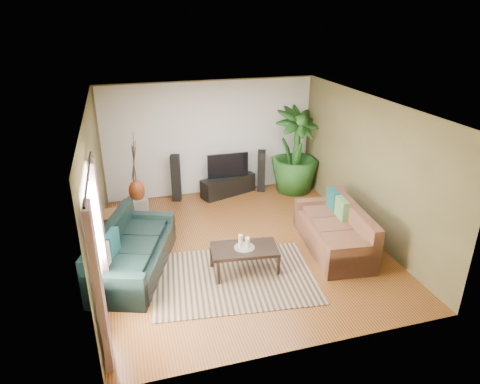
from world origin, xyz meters
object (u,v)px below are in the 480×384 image
object	(u,v)px
coffee_table	(244,259)
pedestal	(138,206)
television	(228,165)
tv_stand	(228,186)
sofa_left	(134,249)
side_table	(118,225)
speaker_left	(176,178)
speaker_right	(261,171)
sofa_right	(334,228)
vase	(137,191)
potted_plant	(295,151)

from	to	relation	value
coffee_table	pedestal	size ratio (longest dim) A/B	2.98
coffee_table	television	bearing A→B (deg)	87.48
tv_stand	sofa_left	bearing A→B (deg)	-149.93
television	tv_stand	bearing A→B (deg)	0.00
side_table	speaker_left	bearing A→B (deg)	46.71
sofa_left	tv_stand	world-z (taller)	sofa_left
coffee_table	speaker_right	distance (m)	3.56
sofa_right	sofa_left	bearing A→B (deg)	-87.61
speaker_left	side_table	xyz separation A→B (m)	(-1.37, -1.45, -0.29)
pedestal	speaker_right	bearing A→B (deg)	9.38
speaker_left	television	bearing A→B (deg)	16.01
vase	side_table	bearing A→B (deg)	-115.47
side_table	potted_plant	bearing A→B (deg)	16.23
pedestal	speaker_left	bearing A→B (deg)	28.97
vase	side_table	size ratio (longest dim) A/B	0.91
potted_plant	vase	size ratio (longest dim) A/B	4.27
sofa_right	coffee_table	xyz separation A→B (m)	(-1.80, -0.28, -0.20)
sofa_left	speaker_left	xyz separation A→B (m)	(1.11, 2.75, 0.13)
sofa_right	speaker_left	xyz separation A→B (m)	(-2.48, 3.00, 0.13)
television	side_table	world-z (taller)	television
coffee_table	tv_stand	size ratio (longest dim) A/B	0.83
sofa_right	tv_stand	distance (m)	3.25
vase	tv_stand	bearing A→B (deg)	13.24
sofa_right	vase	size ratio (longest dim) A/B	4.21
speaker_right	side_table	bearing A→B (deg)	-138.24
speaker_left	pedestal	distance (m)	1.11
sofa_right	speaker_right	xyz separation A→B (m)	(-0.41, 2.99, 0.09)
sofa_left	television	world-z (taller)	television
tv_stand	potted_plant	size ratio (longest dim) A/B	0.66
television	potted_plant	world-z (taller)	potted_plant
sofa_right	vase	xyz separation A→B (m)	(-3.40, 2.49, 0.12)
coffee_table	speaker_right	bearing A→B (deg)	73.99
coffee_table	speaker_left	xyz separation A→B (m)	(-0.68, 3.28, 0.32)
speaker_left	tv_stand	bearing A→B (deg)	16.01
speaker_right	vase	world-z (taller)	speaker_right
pedestal	side_table	world-z (taller)	side_table
sofa_left	television	distance (m)	3.63
tv_stand	side_table	world-z (taller)	side_table
sofa_left	speaker_right	bearing A→B (deg)	-29.94
television	vase	size ratio (longest dim) A/B	2.05
sofa_right	pedestal	distance (m)	4.22
coffee_table	side_table	distance (m)	2.75
sofa_left	potted_plant	world-z (taller)	potted_plant
sofa_right	speaker_right	distance (m)	3.02
sofa_right	speaker_left	world-z (taller)	speaker_left
potted_plant	pedestal	bearing A→B (deg)	-175.68
tv_stand	side_table	distance (m)	2.98
speaker_right	sofa_right	bearing A→B (deg)	-63.15
speaker_right	television	bearing A→B (deg)	-161.75
sofa_left	vase	size ratio (longest dim) A/B	4.63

